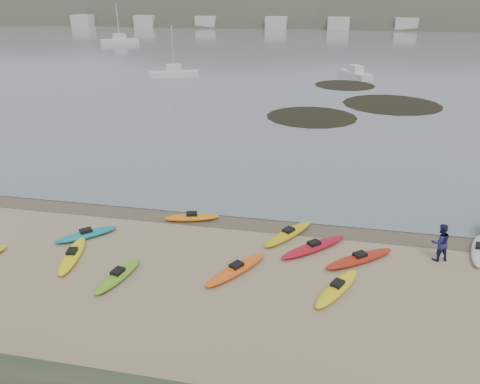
# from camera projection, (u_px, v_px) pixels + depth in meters

# --- Properties ---
(ground) EXTENTS (600.00, 600.00, 0.00)m
(ground) POSITION_uv_depth(u_px,v_px,m) (240.00, 218.00, 25.00)
(ground) COLOR tan
(ground) RESTS_ON ground
(wet_sand) EXTENTS (60.00, 60.00, 0.00)m
(wet_sand) POSITION_uv_depth(u_px,v_px,m) (239.00, 220.00, 24.73)
(wet_sand) COLOR brown
(wet_sand) RESTS_ON ground
(water) EXTENTS (1200.00, 1200.00, 0.00)m
(water) POSITION_uv_depth(u_px,v_px,m) (334.00, 13.00, 295.59)
(water) COLOR slate
(water) RESTS_ON ground
(kayaks) EXTENTS (23.68, 8.50, 0.34)m
(kayaks) POSITION_uv_depth(u_px,v_px,m) (231.00, 252.00, 21.32)
(kayaks) COLOR gold
(kayaks) RESTS_ON ground
(person_east) EXTENTS (1.04, 0.93, 1.77)m
(person_east) POSITION_uv_depth(u_px,v_px,m) (440.00, 242.00, 20.73)
(person_east) COLOR navy
(person_east) RESTS_ON ground
(kelp_mats) EXTENTS (17.77, 26.22, 0.04)m
(kelp_mats) POSITION_uv_depth(u_px,v_px,m) (356.00, 102.00, 51.46)
(kelp_mats) COLOR black
(kelp_mats) RESTS_ON water
(moored_boats) EXTENTS (108.27, 84.07, 1.23)m
(moored_boats) POSITION_uv_depth(u_px,v_px,m) (321.00, 50.00, 94.10)
(moored_boats) COLOR silver
(moored_boats) RESTS_ON ground
(far_hills) EXTENTS (550.00, 135.00, 80.00)m
(far_hills) POSITION_uv_depth(u_px,v_px,m) (421.00, 63.00, 198.96)
(far_hills) COLOR #384235
(far_hills) RESTS_ON ground
(far_town) EXTENTS (199.00, 5.00, 4.00)m
(far_town) POSITION_uv_depth(u_px,v_px,m) (345.00, 24.00, 153.91)
(far_town) COLOR beige
(far_town) RESTS_ON ground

